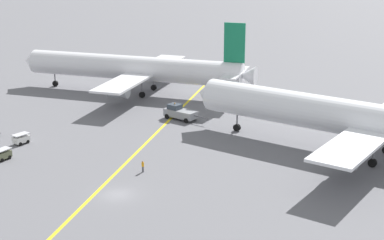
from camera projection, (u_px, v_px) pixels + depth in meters
ground_plane at (118, 194)px, 78.00m from camera, size 600.00×600.00×0.00m
taxiway_stripe at (124, 165)px, 88.06m from camera, size 3.94×119.97×0.01m
airliner_at_gate_left at (135, 68)px, 128.29m from camera, size 54.57×38.86×16.37m
airliner_being_pushed at (362, 120)px, 90.20m from camera, size 57.95×38.21×16.18m
pushback_tug at (180, 112)px, 110.57m from camera, size 9.45×4.73×3.01m
gse_baggage_cart_near_cluster at (2, 154)px, 90.08m from camera, size 2.27×3.06×1.71m
gse_baggage_cart_trailing at (21, 139)px, 97.20m from camera, size 2.47×3.12×1.71m
ground_crew_wing_walker_right at (143, 166)px, 85.31m from camera, size 0.36×0.36×1.72m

